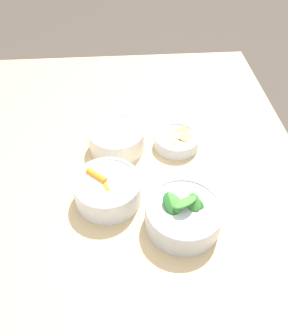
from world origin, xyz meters
TOP-DOWN VIEW (x-y plane):
  - ground_plane at (0.00, 0.00)m, footprint 10.00×10.00m
  - dining_table at (0.00, 0.00)m, footprint 1.36×0.96m
  - bowl_carrots at (-0.03, 0.05)m, footprint 0.16×0.16m
  - bowl_greens at (-0.12, -0.12)m, footprint 0.17×0.17m
  - bowl_beans_hotdog at (0.15, 0.03)m, footprint 0.15×0.15m
  - bowl_cookies at (0.15, -0.14)m, footprint 0.13×0.13m

SIDE VIEW (x-z plane):
  - ground_plane at x=0.00m, z-range 0.00..0.00m
  - dining_table at x=0.00m, z-range 0.28..1.04m
  - bowl_cookies at x=0.15m, z-range 0.76..0.80m
  - bowl_beans_hotdog at x=0.15m, z-range 0.76..0.83m
  - bowl_carrots at x=-0.03m, z-range 0.76..0.83m
  - bowl_greens at x=-0.12m, z-range 0.75..0.85m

